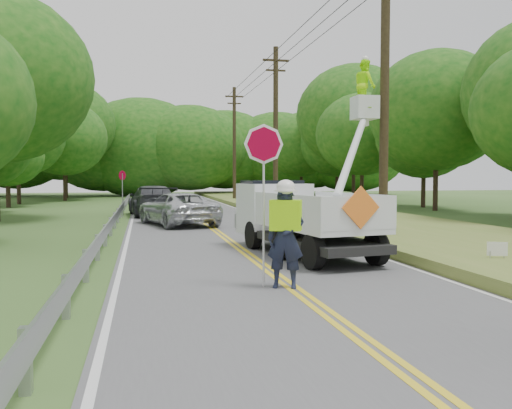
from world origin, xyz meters
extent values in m
plane|color=#365322|center=(0.00, 0.00, 0.00)|extent=(140.00, 140.00, 0.00)
cube|color=#555457|center=(0.00, 14.00, 0.01)|extent=(7.20, 96.00, 0.02)
cube|color=yellow|center=(-0.10, 14.00, 0.02)|extent=(0.12, 96.00, 0.00)
cube|color=yellow|center=(0.10, 14.00, 0.02)|extent=(0.12, 96.00, 0.00)
cube|color=silver|center=(-3.45, 14.00, 0.02)|extent=(0.12, 96.00, 0.00)
cube|color=silver|center=(3.45, 14.00, 0.02)|extent=(0.12, 96.00, 0.00)
cube|color=#9FA1A7|center=(-4.10, -2.00, 0.35)|extent=(0.12, 0.14, 0.70)
cube|color=#9FA1A7|center=(-4.10, 1.00, 0.35)|extent=(0.12, 0.14, 0.70)
cube|color=#9FA1A7|center=(-4.10, 4.00, 0.35)|extent=(0.12, 0.14, 0.70)
cube|color=#9FA1A7|center=(-4.10, 7.00, 0.35)|extent=(0.12, 0.14, 0.70)
cube|color=#9FA1A7|center=(-4.10, 10.00, 0.35)|extent=(0.12, 0.14, 0.70)
cube|color=#9FA1A7|center=(-4.10, 13.00, 0.35)|extent=(0.12, 0.14, 0.70)
cube|color=#9FA1A7|center=(-4.10, 16.00, 0.35)|extent=(0.12, 0.14, 0.70)
cube|color=#9FA1A7|center=(-4.10, 19.00, 0.35)|extent=(0.12, 0.14, 0.70)
cube|color=#9FA1A7|center=(-4.10, 22.00, 0.35)|extent=(0.12, 0.14, 0.70)
cube|color=#9FA1A7|center=(-4.10, 25.00, 0.35)|extent=(0.12, 0.14, 0.70)
cube|color=#9FA1A7|center=(-4.10, 28.00, 0.35)|extent=(0.12, 0.14, 0.70)
cube|color=#9FA1A7|center=(-4.10, 31.00, 0.35)|extent=(0.12, 0.14, 0.70)
cube|color=#9FA1A7|center=(-4.10, 34.00, 0.35)|extent=(0.12, 0.14, 0.70)
cube|color=#9FA1A7|center=(-4.10, 37.00, 0.35)|extent=(0.12, 0.14, 0.70)
cube|color=#9FA1A7|center=(-4.00, 15.00, 0.60)|extent=(0.05, 48.00, 0.34)
cylinder|color=black|center=(5.00, 9.00, 5.00)|extent=(0.30, 0.30, 10.00)
cylinder|color=black|center=(5.00, 24.00, 5.00)|extent=(0.30, 0.30, 10.00)
cube|color=black|center=(5.00, 24.00, 9.20)|extent=(1.60, 0.12, 0.12)
cube|color=black|center=(5.00, 24.00, 8.60)|extent=(1.20, 0.10, 0.10)
cylinder|color=black|center=(5.00, 39.00, 5.00)|extent=(0.30, 0.30, 10.00)
cube|color=black|center=(5.00, 39.00, 9.20)|extent=(1.60, 0.12, 0.12)
cube|color=black|center=(5.00, 39.00, 8.60)|extent=(1.20, 0.10, 0.10)
cylinder|color=black|center=(4.30, 17.50, 9.10)|extent=(0.03, 43.00, 0.03)
cylinder|color=black|center=(5.00, 17.50, 9.10)|extent=(0.03, 43.00, 0.03)
cylinder|color=black|center=(5.70, 17.50, 9.10)|extent=(0.03, 43.00, 0.03)
cube|color=#5C762C|center=(7.10, 14.00, 0.15)|extent=(7.00, 96.00, 0.30)
cylinder|color=#332319|center=(-12.34, 33.58, 1.09)|extent=(0.32, 0.32, 2.18)
ellipsoid|color=#124C11|center=(-12.34, 33.58, 3.76)|extent=(5.10, 5.10, 4.49)
cylinder|color=#332319|center=(-12.67, 38.53, 1.59)|extent=(0.32, 0.32, 3.19)
ellipsoid|color=#124C11|center=(-12.67, 38.53, 5.49)|extent=(7.44, 7.44, 6.55)
cylinder|color=#332319|center=(-9.89, 44.08, 1.66)|extent=(0.32, 0.32, 3.32)
ellipsoid|color=#124C11|center=(-9.89, 44.08, 5.72)|extent=(7.75, 7.75, 6.82)
cylinder|color=#332319|center=(-10.57, 50.27, 2.16)|extent=(0.32, 0.32, 4.32)
ellipsoid|color=#124C11|center=(-10.57, 50.27, 7.43)|extent=(10.07, 10.07, 8.86)
cylinder|color=#332319|center=(15.69, 24.00, 1.88)|extent=(0.32, 0.32, 3.76)
ellipsoid|color=#124C11|center=(15.69, 24.00, 6.48)|extent=(8.78, 8.78, 7.72)
cylinder|color=#332319|center=(16.94, 27.78, 1.50)|extent=(0.32, 0.32, 3.01)
ellipsoid|color=#124C11|center=(16.94, 27.78, 5.18)|extent=(7.02, 7.02, 6.17)
cylinder|color=#332319|center=(14.92, 34.20, 1.66)|extent=(0.32, 0.32, 3.32)
ellipsoid|color=#124C11|center=(14.92, 34.20, 5.71)|extent=(7.74, 7.74, 6.81)
cylinder|color=#332319|center=(16.10, 38.90, 2.26)|extent=(0.32, 0.32, 4.53)
ellipsoid|color=#124C11|center=(16.10, 38.90, 7.80)|extent=(10.57, 10.57, 9.30)
cylinder|color=#332319|center=(15.68, 42.09, 1.57)|extent=(0.32, 0.32, 3.14)
ellipsoid|color=#124C11|center=(15.68, 42.09, 5.41)|extent=(7.34, 7.34, 6.45)
cylinder|color=#332319|center=(13.20, 45.95, 1.57)|extent=(0.32, 0.32, 3.14)
ellipsoid|color=#124C11|center=(13.20, 45.95, 5.41)|extent=(7.33, 7.33, 6.45)
ellipsoid|color=#124C11|center=(-17.04, 57.94, 5.50)|extent=(12.54, 9.40, 9.40)
ellipsoid|color=#124C11|center=(-12.14, 57.28, 5.50)|extent=(9.88, 7.41, 7.41)
ellipsoid|color=#124C11|center=(-7.32, 56.41, 5.50)|extent=(13.30, 9.98, 9.98)
ellipsoid|color=#124C11|center=(-2.99, 56.15, 5.50)|extent=(15.43, 11.57, 11.57)
ellipsoid|color=#124C11|center=(2.46, 54.40, 5.50)|extent=(13.05, 9.79, 9.79)
ellipsoid|color=#124C11|center=(7.06, 57.79, 5.50)|extent=(12.83, 9.62, 9.62)
ellipsoid|color=#124C11|center=(13.51, 56.98, 5.50)|extent=(12.43, 9.32, 9.32)
ellipsoid|color=#124C11|center=(17.44, 56.09, 5.50)|extent=(12.67, 9.50, 9.50)
ellipsoid|color=#124C11|center=(22.13, 54.07, 5.50)|extent=(13.82, 10.36, 10.36)
imported|color=#191E33|center=(-0.14, 2.48, 1.02)|extent=(0.85, 0.71, 1.99)
cube|color=#98E70A|center=(-0.14, 2.48, 1.47)|extent=(0.71, 0.57, 0.60)
ellipsoid|color=white|center=(-0.14, 2.48, 2.02)|extent=(0.37, 0.37, 0.30)
cylinder|color=#B7B7B7|center=(-0.54, 2.69, 1.42)|extent=(0.04, 0.04, 2.79)
cylinder|color=maroon|center=(-0.54, 2.69, 2.88)|extent=(0.80, 0.04, 0.80)
cylinder|color=black|center=(1.05, 4.36, 0.44)|extent=(0.40, 0.88, 0.85)
cylinder|color=black|center=(2.78, 4.65, 0.44)|extent=(0.40, 0.88, 0.85)
cylinder|color=black|center=(0.76, 6.10, 0.44)|extent=(0.40, 0.88, 0.85)
cylinder|color=black|center=(2.49, 6.39, 0.44)|extent=(0.40, 0.88, 0.85)
cylinder|color=black|center=(0.39, 8.27, 0.44)|extent=(0.40, 0.88, 0.85)
cylinder|color=black|center=(2.13, 8.56, 0.44)|extent=(0.40, 0.88, 0.85)
cube|color=black|center=(1.58, 6.51, 0.50)|extent=(2.75, 5.87, 0.22)
cube|color=white|center=(1.68, 5.90, 0.95)|extent=(2.67, 4.33, 0.19)
cube|color=white|center=(0.70, 5.74, 1.39)|extent=(0.72, 4.01, 0.79)
cube|color=white|center=(2.67, 6.06, 1.39)|extent=(0.72, 4.01, 0.79)
cube|color=white|center=(2.01, 3.92, 1.39)|extent=(2.01, 0.39, 0.79)
cube|color=white|center=(1.19, 8.85, 1.21)|extent=(2.23, 1.98, 1.59)
cube|color=black|center=(1.16, 9.03, 1.78)|extent=(1.93, 1.42, 0.66)
cube|color=white|center=(1.84, 4.94, 1.39)|extent=(0.91, 0.91, 0.70)
cube|color=white|center=(4.30, 9.00, 4.49)|extent=(0.75, 0.75, 0.75)
imported|color=#98E70A|center=(4.30, 9.00, 5.24)|extent=(0.62, 0.80, 1.65)
cube|color=orange|center=(2.02, 3.86, 1.52)|extent=(0.99, 0.20, 1.00)
imported|color=silver|center=(-1.36, 16.97, 0.76)|extent=(3.84, 5.79, 1.48)
imported|color=#3E4046|center=(-2.39, 23.40, 0.87)|extent=(2.92, 6.04, 1.70)
cylinder|color=#9FA1A7|center=(-4.00, 22.66, 1.20)|extent=(0.06, 0.06, 2.40)
cylinder|color=maroon|center=(-4.00, 22.66, 2.29)|extent=(0.40, 0.41, 0.54)
cube|color=white|center=(5.33, 3.47, 0.51)|extent=(0.45, 0.19, 0.33)
cylinder|color=#9FA1A7|center=(5.14, 3.47, 0.23)|extent=(0.02, 0.02, 0.47)
cylinder|color=#9FA1A7|center=(5.52, 3.47, 0.23)|extent=(0.02, 0.02, 0.47)
camera|label=1|loc=(-2.90, -7.80, 2.24)|focal=37.84mm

